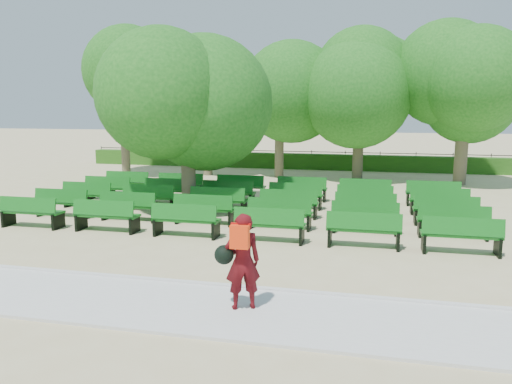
# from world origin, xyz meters

# --- Properties ---
(ground) EXTENTS (120.00, 120.00, 0.00)m
(ground) POSITION_xyz_m (0.00, 0.00, 0.00)
(ground) COLOR tan
(paving) EXTENTS (30.00, 2.20, 0.06)m
(paving) POSITION_xyz_m (0.00, -7.40, 0.03)
(paving) COLOR silver
(paving) RESTS_ON ground
(curb) EXTENTS (30.00, 0.12, 0.10)m
(curb) POSITION_xyz_m (0.00, -6.25, 0.05)
(curb) COLOR silver
(curb) RESTS_ON ground
(hedge) EXTENTS (26.00, 0.70, 0.90)m
(hedge) POSITION_xyz_m (0.00, 14.00, 0.45)
(hedge) COLOR #285C17
(hedge) RESTS_ON ground
(fence) EXTENTS (26.00, 0.10, 1.02)m
(fence) POSITION_xyz_m (0.00, 14.40, 0.00)
(fence) COLOR black
(fence) RESTS_ON ground
(tree_line) EXTENTS (21.80, 6.80, 7.04)m
(tree_line) POSITION_xyz_m (0.00, 10.00, 0.00)
(tree_line) COLOR #246C1D
(tree_line) RESTS_ON ground
(bench_array) EXTENTS (1.96, 0.73, 1.21)m
(bench_array) POSITION_xyz_m (0.68, 0.62, 0.10)
(bench_array) COLOR #126718
(bench_array) RESTS_ON ground
(tree_among) EXTENTS (4.58, 4.58, 6.18)m
(tree_among) POSITION_xyz_m (-1.63, 0.65, 4.10)
(tree_among) COLOR brown
(tree_among) RESTS_ON ground
(person) EXTENTS (0.88, 0.65, 1.74)m
(person) POSITION_xyz_m (2.36, -7.26, 0.96)
(person) COLOR #4D0B0F
(person) RESTS_ON ground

